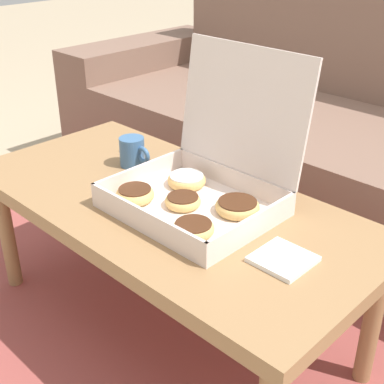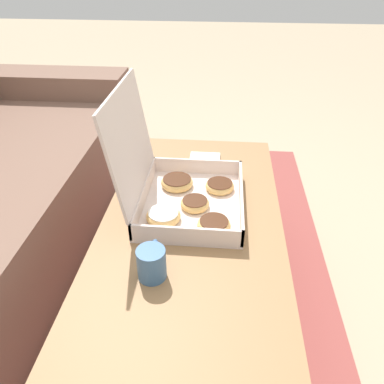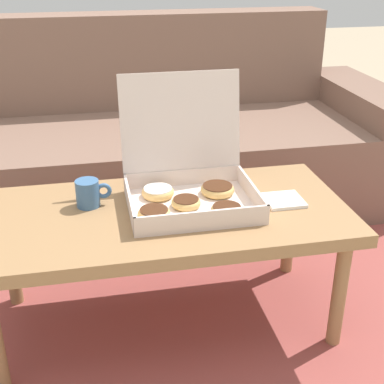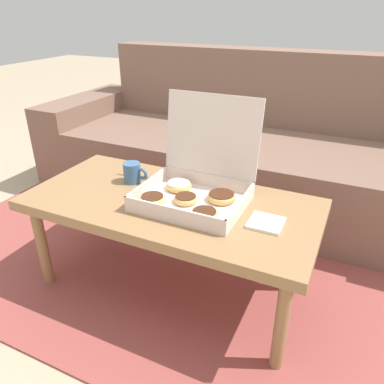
{
  "view_description": "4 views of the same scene",
  "coord_description": "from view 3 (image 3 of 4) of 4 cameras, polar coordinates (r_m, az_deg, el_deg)",
  "views": [
    {
      "loc": [
        0.88,
        -0.92,
        1.05
      ],
      "look_at": [
        0.09,
        -0.11,
        0.47
      ],
      "focal_mm": 50.0,
      "sensor_mm": 36.0,
      "label": 1
    },
    {
      "loc": [
        -0.86,
        -0.19,
        1.1
      ],
      "look_at": [
        0.09,
        -0.11,
        0.47
      ],
      "focal_mm": 35.0,
      "sensor_mm": 36.0,
      "label": 2
    },
    {
      "loc": [
        -0.2,
        -1.52,
        1.15
      ],
      "look_at": [
        0.09,
        -0.11,
        0.47
      ],
      "focal_mm": 50.0,
      "sensor_mm": 36.0,
      "label": 3
    },
    {
      "loc": [
        0.6,
        -1.21,
        1.08
      ],
      "look_at": [
        0.09,
        -0.11,
        0.47
      ],
      "focal_mm": 35.0,
      "sensor_mm": 36.0,
      "label": 4
    }
  ],
  "objects": [
    {
      "name": "coffee_table",
      "position": [
        1.62,
        -2.98,
        -3.34
      ],
      "size": [
        1.11,
        0.53,
        0.42
      ],
      "color": "#997047",
      "rests_on": "ground_plane"
    },
    {
      "name": "area_rug",
      "position": [
        2.16,
        -4.46,
        -6.81
      ],
      "size": [
        2.57,
        1.88,
        0.01
      ],
      "primitive_type": "cube",
      "color": "#994742",
      "rests_on": "ground_plane"
    },
    {
      "name": "napkin_stack",
      "position": [
        1.67,
        9.78,
        -0.88
      ],
      "size": [
        0.11,
        0.11,
        0.01
      ],
      "color": "white",
      "rests_on": "coffee_table"
    },
    {
      "name": "pastry_box",
      "position": [
        1.62,
        -0.46,
        0.97
      ],
      "size": [
        0.38,
        0.36,
        0.37
      ],
      "color": "silver",
      "rests_on": "coffee_table"
    },
    {
      "name": "coffee_mug",
      "position": [
        1.64,
        -10.96,
        -0.13
      ],
      "size": [
        0.11,
        0.07,
        0.08
      ],
      "color": "#3D6693",
      "rests_on": "coffee_table"
    },
    {
      "name": "couch",
      "position": [
        2.51,
        -6.25,
        4.92
      ],
      "size": [
        2.45,
        0.85,
        0.84
      ],
      "color": "#7A5B4C",
      "rests_on": "ground_plane"
    },
    {
      "name": "ground_plane",
      "position": [
        1.92,
        -3.26,
        -11.61
      ],
      "size": [
        12.0,
        12.0,
        0.0
      ],
      "primitive_type": "plane",
      "color": "tan"
    }
  ]
}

